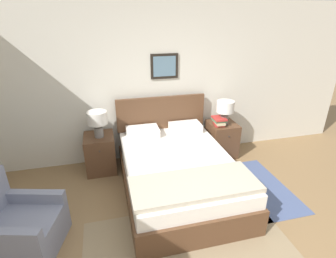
{
  "coord_description": "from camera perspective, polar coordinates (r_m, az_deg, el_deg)",
  "views": [
    {
      "loc": [
        -0.8,
        -1.58,
        2.41
      ],
      "look_at": [
        -0.04,
        1.44,
        1.02
      ],
      "focal_mm": 28.0,
      "sensor_mm": 36.0,
      "label": 1
    }
  ],
  "objects": [
    {
      "name": "wall_back",
      "position": [
        4.44,
        -3.34,
        9.55
      ],
      "size": [
        7.48,
        0.09,
        2.6
      ],
      "color": "beige",
      "rests_on": "ground_plane"
    },
    {
      "name": "bed",
      "position": [
        3.84,
        2.06,
        -9.29
      ],
      "size": [
        1.52,
        2.18,
        1.12
      ],
      "color": "brown",
      "rests_on": "ground_plane"
    },
    {
      "name": "book_hardcover_middle",
      "position": [
        4.62,
        11.03,
        1.5
      ],
      "size": [
        0.17,
        0.29,
        0.04
      ],
      "rotation": [
        0.0,
        0.0,
        -0.08
      ],
      "color": "beige",
      "rests_on": "book_thick_bottom"
    },
    {
      "name": "nightstand_near_window",
      "position": [
        4.43,
        -14.49,
        -5.11
      ],
      "size": [
        0.47,
        0.53,
        0.62
      ],
      "color": "brown",
      "rests_on": "ground_plane"
    },
    {
      "name": "nightstand_by_door",
      "position": [
        4.85,
        11.59,
        -2.15
      ],
      "size": [
        0.47,
        0.53,
        0.62
      ],
      "color": "brown",
      "rests_on": "ground_plane"
    },
    {
      "name": "book_thick_bottom",
      "position": [
        4.63,
        10.99,
        1.07
      ],
      "size": [
        0.2,
        0.24,
        0.04
      ],
      "rotation": [
        0.0,
        0.0,
        -0.19
      ],
      "color": "#B7332D",
      "rests_on": "nightstand_by_door"
    },
    {
      "name": "book_slim_near_top",
      "position": [
        4.59,
        11.1,
        2.3
      ],
      "size": [
        0.2,
        0.26,
        0.03
      ],
      "rotation": [
        0.0,
        0.0,
        -0.0
      ],
      "color": "#B7332D",
      "rests_on": "book_novel_upper"
    },
    {
      "name": "area_rug_bedside",
      "position": [
        4.23,
        18.06,
        -12.03
      ],
      "size": [
        0.97,
        1.41,
        0.01
      ],
      "color": "#47567F",
      "rests_on": "ground_plane"
    },
    {
      "name": "table_lamp_by_door",
      "position": [
        4.61,
        12.35,
        4.36
      ],
      "size": [
        0.3,
        0.3,
        0.42
      ],
      "color": "slate",
      "rests_on": "nightstand_by_door"
    },
    {
      "name": "book_novel_upper",
      "position": [
        4.61,
        11.07,
        1.93
      ],
      "size": [
        0.2,
        0.22,
        0.03
      ],
      "rotation": [
        0.0,
        0.0,
        -0.01
      ],
      "color": "#4C7551",
      "rests_on": "book_hardcover_middle"
    },
    {
      "name": "armchair",
      "position": [
        3.44,
        -29.92,
        -18.1
      ],
      "size": [
        0.92,
        0.87,
        0.85
      ],
      "rotation": [
        0.0,
        0.0,
        -1.84
      ],
      "color": "gray",
      "rests_on": "ground_plane"
    },
    {
      "name": "table_lamp_near_window",
      "position": [
        4.16,
        -15.12,
        1.92
      ],
      "size": [
        0.3,
        0.3,
        0.42
      ],
      "color": "slate",
      "rests_on": "nightstand_near_window"
    }
  ]
}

